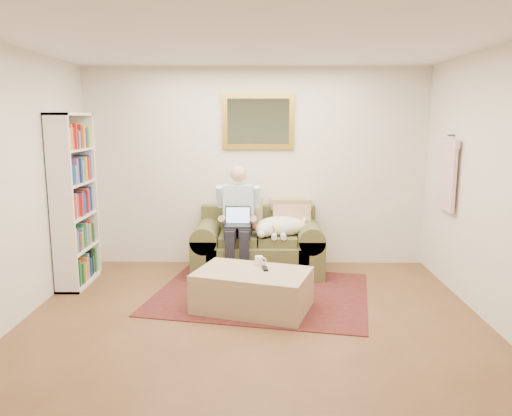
{
  "coord_description": "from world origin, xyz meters",
  "views": [
    {
      "loc": [
        0.08,
        -4.08,
        1.93
      ],
      "look_at": [
        0.02,
        1.4,
        0.95
      ],
      "focal_mm": 35.0,
      "sensor_mm": 36.0,
      "label": 1
    }
  ],
  "objects_px": {
    "sofa": "(258,251)",
    "seated_man": "(238,222)",
    "bookshelf": "(74,200)",
    "ottoman": "(253,290)",
    "coffee_mug": "(259,261)",
    "laptop": "(238,221)",
    "sleeping_dog": "(281,226)"
  },
  "relations": [
    {
      "from": "sofa",
      "to": "ottoman",
      "type": "height_order",
      "value": "sofa"
    },
    {
      "from": "sofa",
      "to": "coffee_mug",
      "type": "xyz_separation_m",
      "value": [
        0.02,
        -1.06,
        0.18
      ]
    },
    {
      "from": "seated_man",
      "to": "ottoman",
      "type": "distance_m",
      "value": 1.23
    },
    {
      "from": "seated_man",
      "to": "bookshelf",
      "type": "distance_m",
      "value": 1.94
    },
    {
      "from": "ottoman",
      "to": "bookshelf",
      "type": "xyz_separation_m",
      "value": [
        -2.09,
        0.81,
        0.8
      ]
    },
    {
      "from": "sofa",
      "to": "seated_man",
      "type": "bearing_deg",
      "value": -148.55
    },
    {
      "from": "sofa",
      "to": "sleeping_dog",
      "type": "bearing_deg",
      "value": -15.74
    },
    {
      "from": "sofa",
      "to": "seated_man",
      "type": "xyz_separation_m",
      "value": [
        -0.24,
        -0.15,
        0.4
      ]
    },
    {
      "from": "sofa",
      "to": "sleeping_dog",
      "type": "distance_m",
      "value": 0.45
    },
    {
      "from": "seated_man",
      "to": "bookshelf",
      "type": "bearing_deg",
      "value": -170.77
    },
    {
      "from": "bookshelf",
      "to": "ottoman",
      "type": "bearing_deg",
      "value": -21.25
    },
    {
      "from": "seated_man",
      "to": "coffee_mug",
      "type": "relative_size",
      "value": 13.63
    },
    {
      "from": "sofa",
      "to": "sleeping_dog",
      "type": "height_order",
      "value": "sofa"
    },
    {
      "from": "laptop",
      "to": "coffee_mug",
      "type": "bearing_deg",
      "value": -72.88
    },
    {
      "from": "sleeping_dog",
      "to": "ottoman",
      "type": "xyz_separation_m",
      "value": [
        -0.33,
        -1.19,
        -0.42
      ]
    },
    {
      "from": "seated_man",
      "to": "sleeping_dog",
      "type": "bearing_deg",
      "value": 7.13
    },
    {
      "from": "sleeping_dog",
      "to": "coffee_mug",
      "type": "height_order",
      "value": "sleeping_dog"
    },
    {
      "from": "coffee_mug",
      "to": "sofa",
      "type": "bearing_deg",
      "value": 91.07
    },
    {
      "from": "seated_man",
      "to": "ottoman",
      "type": "xyz_separation_m",
      "value": [
        0.2,
        -1.12,
        -0.48
      ]
    },
    {
      "from": "coffee_mug",
      "to": "bookshelf",
      "type": "height_order",
      "value": "bookshelf"
    },
    {
      "from": "sleeping_dog",
      "to": "coffee_mug",
      "type": "relative_size",
      "value": 6.67
    },
    {
      "from": "coffee_mug",
      "to": "seated_man",
      "type": "bearing_deg",
      "value": 106.01
    },
    {
      "from": "sofa",
      "to": "bookshelf",
      "type": "distance_m",
      "value": 2.3
    },
    {
      "from": "sleeping_dog",
      "to": "sofa",
      "type": "bearing_deg",
      "value": 164.26
    },
    {
      "from": "sofa",
      "to": "bookshelf",
      "type": "xyz_separation_m",
      "value": [
        -2.13,
        -0.46,
        0.72
      ]
    },
    {
      "from": "bookshelf",
      "to": "sleeping_dog",
      "type": "bearing_deg",
      "value": 8.77
    },
    {
      "from": "seated_man",
      "to": "ottoman",
      "type": "height_order",
      "value": "seated_man"
    },
    {
      "from": "coffee_mug",
      "to": "laptop",
      "type": "bearing_deg",
      "value": 107.12
    },
    {
      "from": "sofa",
      "to": "ottoman",
      "type": "distance_m",
      "value": 1.27
    },
    {
      "from": "sleeping_dog",
      "to": "coffee_mug",
      "type": "xyz_separation_m",
      "value": [
        -0.27,
        -0.98,
        -0.16
      ]
    },
    {
      "from": "ottoman",
      "to": "bookshelf",
      "type": "height_order",
      "value": "bookshelf"
    },
    {
      "from": "ottoman",
      "to": "sleeping_dog",
      "type": "bearing_deg",
      "value": 74.26
    }
  ]
}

